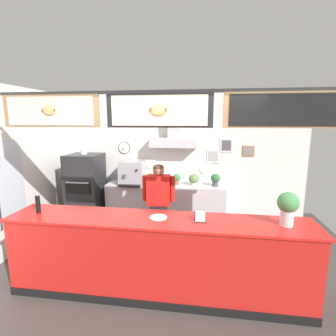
# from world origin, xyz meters

# --- Properties ---
(ground_plane) EXTENTS (6.33, 6.33, 0.00)m
(ground_plane) POSITION_xyz_m (0.00, 0.00, 0.00)
(ground_plane) COLOR #3F3A38
(back_wall_assembly) EXTENTS (5.27, 2.50, 2.78)m
(back_wall_assembly) POSITION_xyz_m (-0.00, 2.20, 1.47)
(back_wall_assembly) COLOR gray
(back_wall_assembly) RESTS_ON ground_plane
(service_counter) EXTENTS (3.82, 0.65, 1.02)m
(service_counter) POSITION_xyz_m (0.00, -0.21, 0.51)
(service_counter) COLOR red
(service_counter) RESTS_ON ground_plane
(back_prep_counter) EXTENTS (2.45, 0.55, 0.91)m
(back_prep_counter) POSITION_xyz_m (-0.22, 1.93, 0.45)
(back_prep_counter) COLOR silver
(back_prep_counter) RESTS_ON ground_plane
(pizza_oven) EXTENTS (0.67, 0.69, 1.63)m
(pizza_oven) POSITION_xyz_m (-1.90, 1.75, 0.77)
(pizza_oven) COLOR #232326
(pizza_oven) RESTS_ON ground_plane
(shop_worker) EXTENTS (0.54, 0.24, 1.51)m
(shop_worker) POSITION_xyz_m (-0.19, 0.90, 0.81)
(shop_worker) COLOR #232328
(shop_worker) RESTS_ON ground_plane
(espresso_machine) EXTENTS (0.50, 0.56, 0.48)m
(espresso_machine) POSITION_xyz_m (-0.91, 1.90, 1.15)
(espresso_machine) COLOR #A3A5AD
(espresso_machine) RESTS_ON back_prep_counter
(potted_rosemary) EXTENTS (0.16, 0.16, 0.22)m
(potted_rosemary) POSITION_xyz_m (0.01, 1.94, 1.05)
(potted_rosemary) COLOR #9E563D
(potted_rosemary) RESTS_ON back_prep_counter
(potted_sage) EXTENTS (0.21, 0.21, 0.23)m
(potted_sage) POSITION_xyz_m (0.35, 1.92, 1.04)
(potted_sage) COLOR beige
(potted_sage) RESTS_ON back_prep_counter
(potted_thyme) EXTENTS (0.16, 0.16, 0.22)m
(potted_thyme) POSITION_xyz_m (-0.60, 1.90, 1.04)
(potted_thyme) COLOR beige
(potted_thyme) RESTS_ON back_prep_counter
(potted_basil) EXTENTS (0.19, 0.19, 0.25)m
(potted_basil) POSITION_xyz_m (0.79, 1.92, 1.06)
(potted_basil) COLOR #4C4C51
(potted_basil) RESTS_ON back_prep_counter
(condiment_plate) EXTENTS (0.22, 0.22, 0.01)m
(condiment_plate) POSITION_xyz_m (0.01, -0.18, 1.03)
(condiment_plate) COLOR white
(condiment_plate) RESTS_ON service_counter
(basil_vase) EXTENTS (0.24, 0.24, 0.40)m
(basil_vase) POSITION_xyz_m (1.52, -0.20, 1.24)
(basil_vase) COLOR silver
(basil_vase) RESTS_ON service_counter
(napkin_holder) EXTENTS (0.14, 0.14, 0.12)m
(napkin_holder) POSITION_xyz_m (0.53, -0.20, 1.07)
(napkin_holder) COLOR #262628
(napkin_holder) RESTS_ON service_counter
(pepper_grinder) EXTENTS (0.06, 0.06, 0.28)m
(pepper_grinder) POSITION_xyz_m (-1.59, -0.23, 1.15)
(pepper_grinder) COLOR black
(pepper_grinder) RESTS_ON service_counter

